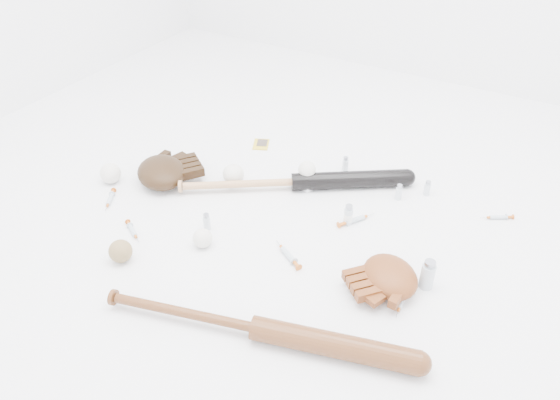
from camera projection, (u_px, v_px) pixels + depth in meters
The scene contains 23 objects.
bat_dark at pixel (294, 182), 2.08m from camera, with size 0.93×0.07×0.07m, color black, non-canonical shape.
bat_wood at pixel (256, 328), 1.51m from camera, with size 0.94×0.07×0.07m, color brown, non-canonical shape.
glove_dark at pixel (161, 172), 2.11m from camera, with size 0.26×0.26×0.10m, color black, non-canonical shape.
glove_tan at pixel (390, 276), 1.66m from camera, with size 0.23×0.23×0.08m, color brown, non-canonical shape.
trading_card at pixel (261, 144), 2.37m from camera, with size 0.06×0.09×0.00m, color gold.
pedestal at pixel (307, 181), 2.11m from camera, with size 0.07×0.07×0.04m, color white.
baseball_on_pedestal at pixel (307, 170), 2.08m from camera, with size 0.07×0.07×0.07m, color white.
baseball_left at pixel (110, 173), 2.12m from camera, with size 0.08×0.08×0.08m, color white.
baseball_upper at pixel (233, 174), 2.11m from camera, with size 0.08×0.08×0.08m, color white.
baseball_mid at pixel (203, 238), 1.82m from camera, with size 0.07×0.07×0.07m, color white.
baseball_aged at pixel (121, 251), 1.76m from camera, with size 0.08×0.08×0.08m, color olive.
syringe_0 at pixel (110, 199), 2.03m from camera, with size 0.14×0.02×0.02m, color #ADBCC6, non-canonical shape.
syringe_1 at pixel (288, 255), 1.79m from camera, with size 0.17×0.03×0.02m, color #ADBCC6, non-canonical shape.
syringe_2 at pixel (355, 220), 1.93m from camera, with size 0.16×0.03×0.02m, color #ADBCC6, non-canonical shape.
syringe_3 at pixel (401, 301), 1.62m from camera, with size 0.14×0.02×0.02m, color #ADBCC6, non-canonical shape.
syringe_4 at pixel (498, 217), 1.95m from camera, with size 0.13×0.02×0.02m, color #ADBCC6, non-canonical shape.
syringe_5 at pixel (133, 231), 1.89m from camera, with size 0.14×0.02×0.02m, color #ADBCC6, non-canonical shape.
vial_0 at pixel (399, 192), 2.03m from camera, with size 0.02×0.02×0.06m, color silver.
vial_1 at pixel (345, 164), 2.19m from camera, with size 0.02×0.02×0.06m, color silver.
vial_2 at pixel (348, 214), 1.91m from camera, with size 0.03×0.03×0.08m, color silver.
vial_3 at pixel (428, 274), 1.65m from camera, with size 0.04×0.04×0.10m, color silver.
vial_4 at pixel (207, 221), 1.89m from camera, with size 0.03×0.03×0.06m, color silver.
vial_5 at pixel (427, 188), 2.06m from camera, with size 0.02×0.02×0.06m, color silver.
Camera 1 is at (0.79, -1.28, 1.21)m, focal length 35.00 mm.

